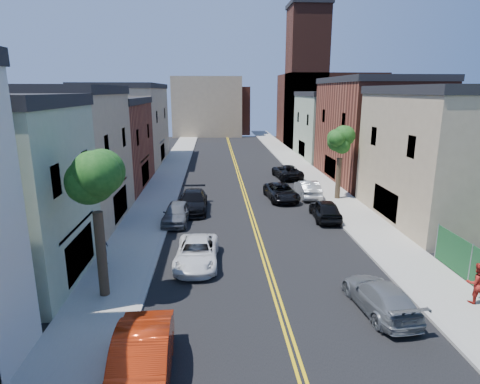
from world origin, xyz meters
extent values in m
cube|color=gray|center=(-7.90, 40.00, 0.07)|extent=(3.20, 100.00, 0.15)
cube|color=gray|center=(7.90, 40.00, 0.07)|extent=(3.20, 100.00, 0.15)
cube|color=gray|center=(-6.15, 40.00, 0.07)|extent=(0.30, 100.00, 0.15)
cube|color=gray|center=(6.15, 40.00, 0.07)|extent=(0.30, 100.00, 0.15)
cube|color=#998466|center=(-14.00, 25.00, 4.50)|extent=(9.00, 10.00, 9.00)
cube|color=brown|center=(-14.00, 36.00, 4.00)|extent=(9.00, 12.00, 8.00)
cube|color=#998466|center=(-14.00, 50.00, 4.75)|extent=(9.00, 16.00, 9.50)
cube|color=#998466|center=(14.00, 24.00, 4.50)|extent=(9.00, 12.00, 9.00)
cube|color=brown|center=(14.00, 38.00, 5.00)|extent=(9.00, 14.00, 10.00)
cube|color=gray|center=(14.00, 52.00, 4.25)|extent=(9.00, 12.00, 8.50)
cube|color=#4C2319|center=(17.50, 68.00, 6.00)|extent=(16.00, 14.00, 12.00)
cube|color=#4C2319|center=(12.50, 64.00, 11.00)|extent=(6.00, 6.00, 22.00)
cube|color=black|center=(12.50, 64.00, 22.30)|extent=(6.40, 6.40, 0.60)
cube|color=#998466|center=(-4.00, 82.00, 6.00)|extent=(14.00, 8.00, 12.00)
cube|color=brown|center=(0.00, 86.00, 5.00)|extent=(10.00, 8.00, 10.00)
cylinder|color=#312118|center=(-7.90, 14.00, 2.13)|extent=(0.44, 0.44, 3.96)
sphere|color=#123E11|center=(-7.90, 14.00, 6.45)|extent=(5.20, 5.20, 5.20)
sphere|color=#123E11|center=(-7.38, 13.61, 7.49)|extent=(3.90, 3.90, 3.90)
sphere|color=#123E11|center=(-8.42, 14.52, 5.93)|extent=(3.64, 3.64, 3.64)
cylinder|color=#312118|center=(7.90, 30.00, 1.91)|extent=(0.44, 0.44, 3.52)
sphere|color=#123E11|center=(7.90, 30.00, 5.65)|extent=(4.40, 4.40, 4.40)
sphere|color=#123E11|center=(8.34, 29.67, 6.53)|extent=(3.30, 3.30, 3.30)
sphere|color=#123E11|center=(7.46, 30.44, 5.21)|extent=(3.08, 3.08, 3.08)
imported|color=red|center=(-5.21, 8.10, 0.85)|extent=(2.00, 5.23, 1.70)
imported|color=silver|center=(-3.80, 17.33, 0.68)|extent=(2.43, 4.98, 1.36)
imported|color=#575A5F|center=(-5.50, 24.54, 0.75)|extent=(2.09, 4.52, 1.50)
imported|color=black|center=(-4.48, 27.48, 0.78)|extent=(2.20, 5.39, 1.56)
imported|color=slate|center=(4.24, 12.03, 0.67)|extent=(2.33, 4.79, 1.34)
imported|color=black|center=(5.34, 24.65, 0.76)|extent=(2.02, 4.53, 1.51)
imported|color=#A4A8AC|center=(5.50, 31.02, 0.76)|extent=(1.61, 4.62, 1.52)
imported|color=black|center=(5.10, 39.04, 0.73)|extent=(2.97, 5.49, 1.46)
imported|color=black|center=(3.00, 30.26, 0.70)|extent=(2.75, 5.22, 1.40)
imported|color=#27282F|center=(-8.73, 17.24, 1.12)|extent=(0.52, 0.74, 1.94)
imported|color=maroon|center=(8.59, 12.18, 1.08)|extent=(0.98, 0.80, 1.86)
camera|label=1|loc=(-2.80, -3.07, 9.25)|focal=29.96mm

